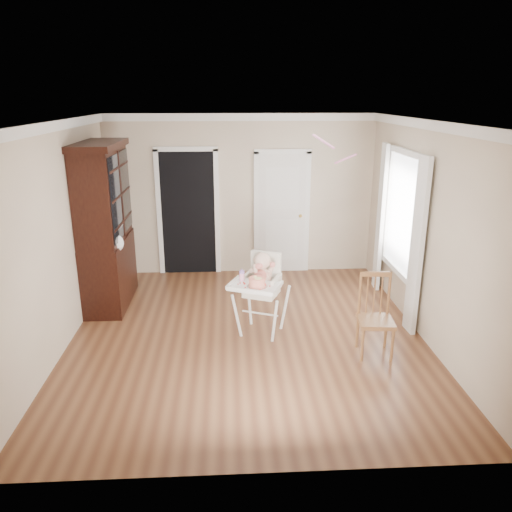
{
  "coord_description": "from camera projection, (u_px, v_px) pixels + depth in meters",
  "views": [
    {
      "loc": [
        -0.22,
        -5.86,
        2.98
      ],
      "look_at": [
        0.11,
        -0.03,
        1.09
      ],
      "focal_mm": 35.0,
      "sensor_mm": 36.0,
      "label": 1
    }
  ],
  "objects": [
    {
      "name": "dining_chair",
      "position": [
        375.0,
        318.0,
        5.91
      ],
      "size": [
        0.44,
        0.44,
        0.99
      ],
      "rotation": [
        0.0,
        0.0,
        -0.09
      ],
      "color": "brown",
      "rests_on": "floor"
    },
    {
      "name": "wall_left",
      "position": [
        59.0,
        238.0,
        5.96
      ],
      "size": [
        0.0,
        5.0,
        5.0
      ],
      "primitive_type": "plane",
      "rotation": [
        1.57,
        0.0,
        1.57
      ],
      "color": "beige",
      "rests_on": "floor"
    },
    {
      "name": "ceiling",
      "position": [
        246.0,
        121.0,
        5.67
      ],
      "size": [
        5.0,
        5.0,
        0.0
      ],
      "primitive_type": "plane",
      "rotation": [
        3.14,
        0.0,
        0.0
      ],
      "color": "white",
      "rests_on": "wall_back"
    },
    {
      "name": "closet_door",
      "position": [
        282.0,
        214.0,
        8.57
      ],
      "size": [
        0.96,
        0.09,
        2.13
      ],
      "color": "white",
      "rests_on": "wall_back"
    },
    {
      "name": "window_right",
      "position": [
        400.0,
        222.0,
        6.98
      ],
      "size": [
        0.13,
        1.84,
        2.3
      ],
      "color": "white",
      "rests_on": "wall_right"
    },
    {
      "name": "floor",
      "position": [
        247.0,
        335.0,
        6.5
      ],
      "size": [
        5.0,
        5.0,
        0.0
      ],
      "primitive_type": "plane",
      "color": "#542F1C",
      "rests_on": "ground"
    },
    {
      "name": "streamer",
      "position": [
        323.0,
        141.0,
        6.38
      ],
      "size": [
        0.22,
        0.46,
        0.15
      ],
      "primitive_type": null,
      "rotation": [
        0.26,
        0.0,
        0.4
      ],
      "color": "pink",
      "rests_on": "ceiling"
    },
    {
      "name": "baby",
      "position": [
        262.0,
        272.0,
        6.33
      ],
      "size": [
        0.3,
        0.31,
        0.5
      ],
      "rotation": [
        0.0,
        0.0,
        -0.4
      ],
      "color": "beige",
      "rests_on": "high_chair"
    },
    {
      "name": "sippy_cup",
      "position": [
        242.0,
        276.0,
        6.24
      ],
      "size": [
        0.07,
        0.07,
        0.17
      ],
      "rotation": [
        0.0,
        0.0,
        -0.4
      ],
      "color": "pink",
      "rests_on": "high_chair"
    },
    {
      "name": "high_chair",
      "position": [
        261.0,
        285.0,
        6.36
      ],
      "size": [
        0.86,
        0.94,
        1.09
      ],
      "rotation": [
        0.0,
        0.0,
        -0.4
      ],
      "color": "white",
      "rests_on": "floor"
    },
    {
      "name": "cake",
      "position": [
        257.0,
        282.0,
        6.05
      ],
      "size": [
        0.26,
        0.26,
        0.12
      ],
      "color": "silver",
      "rests_on": "high_chair"
    },
    {
      "name": "wall_right",
      "position": [
        427.0,
        232.0,
        6.2
      ],
      "size": [
        0.0,
        5.0,
        5.0
      ],
      "primitive_type": "plane",
      "rotation": [
        1.57,
        0.0,
        -1.57
      ],
      "color": "beige",
      "rests_on": "floor"
    },
    {
      "name": "doorway",
      "position": [
        188.0,
        211.0,
        8.47
      ],
      "size": [
        1.06,
        0.05,
        2.22
      ],
      "color": "black",
      "rests_on": "wall_back"
    },
    {
      "name": "wall_back",
      "position": [
        241.0,
        196.0,
        8.46
      ],
      "size": [
        4.5,
        0.0,
        4.5
      ],
      "primitive_type": "plane",
      "rotation": [
        1.57,
        0.0,
        0.0
      ],
      "color": "beige",
      "rests_on": "floor"
    },
    {
      "name": "china_cabinet",
      "position": [
        105.0,
        226.0,
        7.15
      ],
      "size": [
        0.63,
        1.41,
        2.37
      ],
      "color": "black",
      "rests_on": "floor"
    },
    {
      "name": "crown_molding",
      "position": [
        246.0,
        126.0,
        5.69
      ],
      "size": [
        4.5,
        5.0,
        0.12
      ],
      "primitive_type": null,
      "color": "white",
      "rests_on": "ceiling"
    }
  ]
}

